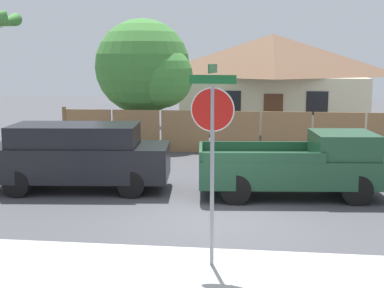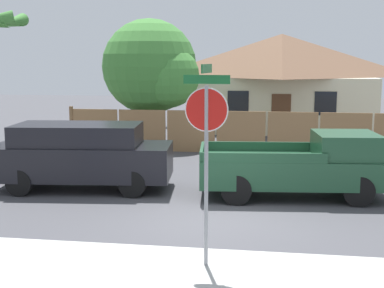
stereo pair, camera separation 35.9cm
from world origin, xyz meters
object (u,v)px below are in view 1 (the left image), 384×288
Objects in this scene: house at (272,79)px; red_suv at (79,155)px; oak_tree at (147,69)px; stop_sign at (212,131)px; orange_pickup at (300,165)px.

house reaches higher than red_suv.
house is at bearing 51.65° from oak_tree.
house is at bearing 91.41° from stop_sign.
stop_sign reaches higher than red_suv.
orange_pickup is 5.60m from stop_sign.
oak_tree is at bearing 112.26° from stop_sign.
orange_pickup is 1.43× the size of stop_sign.
oak_tree reaches higher than house.
oak_tree is 1.50× the size of stop_sign.
red_suv is at bearing 174.42° from orange_pickup.
oak_tree is (-5.33, -6.74, 0.66)m from house.
red_suv is at bearing 135.08° from stop_sign.
house is 1.93× the size of orange_pickup.
orange_pickup is (0.43, -14.67, -1.71)m from house.
oak_tree is 1.05× the size of orange_pickup.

